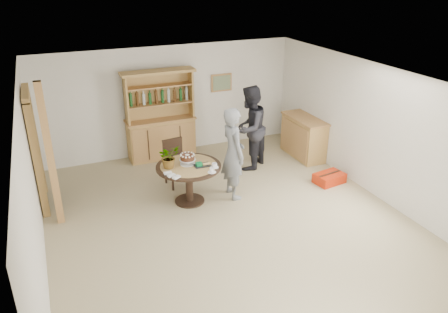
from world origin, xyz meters
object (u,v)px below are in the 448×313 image
Objects in this scene: adult_person at (250,128)px; red_suitcase at (329,178)px; teen_boy at (233,153)px; sideboard at (304,137)px; hutch at (161,129)px; dining_table at (189,173)px; dining_chair at (175,159)px.

red_suitcase is (1.19, -1.33, -0.82)m from adult_person.
teen_boy is 1.35m from adult_person.
sideboard is 1.93× the size of red_suitcase.
teen_boy is (-2.29, -1.11, 0.42)m from sideboard.
hutch is 1.15× the size of teen_boy.
dining_table is (-3.14, -1.01, 0.13)m from sideboard.
dining_table is 1.97m from adult_person.
sideboard is 1.47m from red_suitcase.
hutch reaches higher than red_suitcase.
hutch reaches higher than teen_boy.
red_suitcase is (2.80, -2.64, -0.59)m from hutch.
dining_chair reaches higher than dining_table.
dining_chair is 1.31m from teen_boy.
dining_table reaches higher than red_suitcase.
dining_chair reaches higher than sideboard.
hutch is at bearing -77.69° from adult_person.
hutch reaches higher than sideboard.
teen_boy reaches higher than dining_table.
teen_boy is (0.85, -0.10, 0.29)m from dining_table.
hutch is 3.89m from red_suitcase.
dining_chair is at bearing -34.71° from adult_person.
dining_chair is 1.45× the size of red_suitcase.
adult_person is at bearing -39.18° from hutch.
adult_person is at bearing 123.40° from red_suitcase.
red_suitcase is at bearing -29.02° from dining_chair.
dining_table is 2.97m from red_suitcase.
sideboard is 1.33× the size of dining_chair.
hutch is at bearing 128.18° from red_suitcase.
red_suitcase is at bearing -97.66° from teen_boy.
dining_table is at bearing -92.50° from hutch.
dining_table is (-0.10, -2.25, -0.08)m from hutch.
hutch is 2.26m from dining_table.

